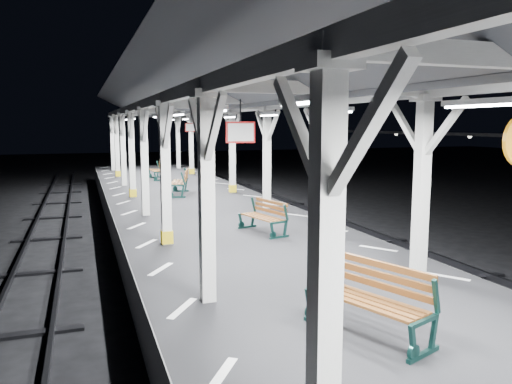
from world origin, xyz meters
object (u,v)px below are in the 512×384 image
bench_mid (265,216)px  bench_extra (158,170)px  bench_near (372,297)px  bench_far (181,181)px

bench_mid → bench_extra: bearing=79.4°
bench_near → bench_far: (0.11, 14.06, 0.03)m
bench_mid → bench_near: bearing=-111.2°
bench_mid → bench_far: bearing=81.6°
bench_near → bench_mid: (0.83, 6.37, -0.06)m
bench_near → bench_extra: size_ratio=1.10×
bench_near → bench_extra: bearing=69.3°
bench_near → bench_mid: bearing=62.1°
bench_far → bench_mid: bearing=-69.3°
bench_extra → bench_mid: bearing=-89.0°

